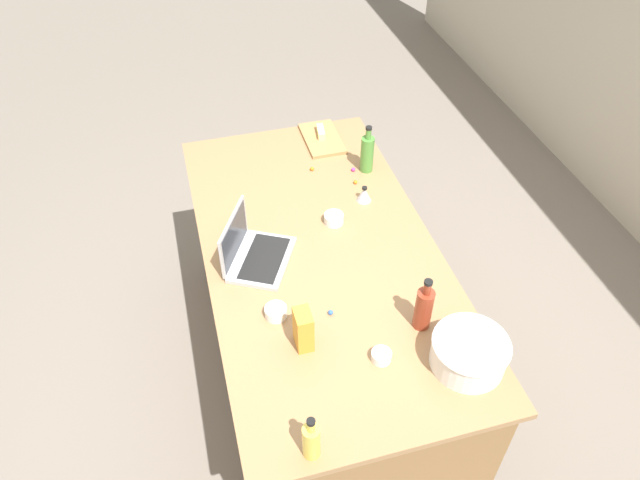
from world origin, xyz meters
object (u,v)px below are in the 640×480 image
(mixing_bowl_large, at_px, (469,352))
(ramekin_small, at_px, (381,356))
(candy_bag, at_px, (303,329))
(laptop, at_px, (253,252))
(bottle_oil, at_px, (311,440))
(cutting_board, at_px, (322,139))
(bottle_olive, at_px, (367,153))
(ramekin_medium, at_px, (276,312))
(bottle_soy, at_px, (424,308))
(kitchen_timer, at_px, (364,194))
(ramekin_wide, at_px, (334,219))
(butter_stick_left, at_px, (321,132))

(mixing_bowl_large, bearing_deg, ramekin_small, -108.32)
(ramekin_small, relative_size, candy_bag, 0.44)
(laptop, bearing_deg, ramekin_small, 29.39)
(mixing_bowl_large, distance_m, ramekin_small, 0.31)
(laptop, bearing_deg, bottle_oil, 1.05)
(bottle_oil, relative_size, cutting_board, 0.61)
(candy_bag, bearing_deg, cutting_board, 161.58)
(laptop, xyz_separation_m, bottle_olive, (-0.47, 0.66, 0.05))
(cutting_board, distance_m, ramekin_medium, 1.21)
(laptop, xyz_separation_m, ramekin_medium, (0.32, 0.03, -0.02))
(mixing_bowl_large, relative_size, bottle_olive, 1.11)
(candy_bag, bearing_deg, bottle_soy, 85.94)
(bottle_olive, bearing_deg, ramekin_small, -15.90)
(bottle_soy, xyz_separation_m, ramekin_medium, (-0.19, -0.52, -0.08))
(cutting_board, xyz_separation_m, ramekin_medium, (1.11, -0.49, 0.01))
(bottle_olive, height_order, kitchen_timer, bottle_olive)
(cutting_board, xyz_separation_m, ramekin_small, (1.40, -0.17, 0.01))
(laptop, bearing_deg, cutting_board, 146.57)
(mixing_bowl_large, distance_m, bottle_olive, 1.19)
(laptop, xyz_separation_m, ramekin_wide, (-0.14, 0.39, -0.02))
(ramekin_medium, relative_size, kitchen_timer, 1.12)
(mixing_bowl_large, bearing_deg, laptop, -138.25)
(mixing_bowl_large, relative_size, ramekin_wide, 3.14)
(bottle_soy, bearing_deg, bottle_oil, -54.01)
(butter_stick_left, bearing_deg, bottle_oil, -16.38)
(mixing_bowl_large, xyz_separation_m, ramekin_small, (-0.10, -0.29, -0.04))
(bottle_olive, bearing_deg, ramekin_medium, -38.54)
(bottle_olive, xyz_separation_m, bottle_soy, (0.98, -0.11, -0.00))
(butter_stick_left, bearing_deg, cutting_board, 0.00)
(bottle_soy, relative_size, ramekin_wide, 2.76)
(cutting_board, xyz_separation_m, ramekin_wide, (0.65, -0.12, 0.01))
(butter_stick_left, bearing_deg, candy_bag, -18.09)
(cutting_board, height_order, ramekin_wide, ramekin_wide)
(mixing_bowl_large, relative_size, ramekin_medium, 3.20)
(bottle_olive, height_order, bottle_soy, bottle_olive)
(laptop, relative_size, ramekin_medium, 4.36)
(bottle_olive, xyz_separation_m, butter_stick_left, (-0.34, -0.14, -0.06))
(butter_stick_left, bearing_deg, laptop, -32.62)
(laptop, xyz_separation_m, cutting_board, (-0.78, 0.52, -0.04))
(bottle_oil, distance_m, ramekin_medium, 0.58)
(laptop, height_order, ramekin_medium, laptop)
(cutting_board, relative_size, kitchen_timer, 4.14)
(butter_stick_left, distance_m, ramekin_small, 1.44)
(laptop, distance_m, bottle_soy, 0.75)
(bottle_olive, height_order, ramekin_medium, bottle_olive)
(ramekin_wide, relative_size, candy_bag, 0.52)
(ramekin_medium, bearing_deg, butter_stick_left, 156.54)
(laptop, distance_m, ramekin_medium, 0.32)
(ramekin_wide, bearing_deg, mixing_bowl_large, 16.07)
(ramekin_medium, xyz_separation_m, candy_bag, (0.16, 0.07, 0.06))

